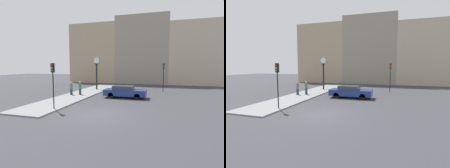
% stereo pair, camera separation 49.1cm
% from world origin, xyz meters
% --- Properties ---
extents(ground_plane, '(120.00, 120.00, 0.00)m').
position_xyz_m(ground_plane, '(0.00, 0.00, 0.00)').
color(ground_plane, '#38383D').
extents(sidewalk_corner, '(3.70, 21.98, 0.11)m').
position_xyz_m(sidewalk_corner, '(-5.36, 8.99, 0.05)').
color(sidewalk_corner, gray).
rests_on(sidewalk_corner, ground_plane).
extents(building_row, '(31.37, 5.00, 13.89)m').
position_xyz_m(building_row, '(-0.18, 25.94, 6.51)').
color(building_row, tan).
rests_on(building_row, ground_plane).
extents(sedan_car, '(4.80, 1.85, 1.39)m').
position_xyz_m(sedan_car, '(0.50, 7.59, 0.72)').
color(sedan_car, navy).
rests_on(sedan_car, ground_plane).
extents(traffic_light_near, '(0.26, 0.24, 3.76)m').
position_xyz_m(traffic_light_near, '(-3.99, 0.47, 2.80)').
color(traffic_light_near, black).
rests_on(traffic_light_near, sidewalk_corner).
extents(traffic_light_far, '(0.26, 0.24, 4.00)m').
position_xyz_m(traffic_light_far, '(4.70, 13.70, 2.85)').
color(traffic_light_far, black).
rests_on(traffic_light_far, ground_plane).
extents(street_clock, '(1.02, 0.32, 4.90)m').
position_xyz_m(street_clock, '(-5.05, 12.95, 2.77)').
color(street_clock, black).
rests_on(street_clock, sidewalk_corner).
extents(pedestrian_green_hoodie, '(0.35, 0.35, 1.66)m').
position_xyz_m(pedestrian_green_hoodie, '(-5.23, 7.71, 0.94)').
color(pedestrian_green_hoodie, '#2D334C').
rests_on(pedestrian_green_hoodie, sidewalk_corner).
extents(pedestrian_grey_jacket, '(0.35, 0.35, 1.60)m').
position_xyz_m(pedestrian_grey_jacket, '(-6.17, 7.22, 0.91)').
color(pedestrian_grey_jacket, '#2D334C').
rests_on(pedestrian_grey_jacket, sidewalk_corner).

